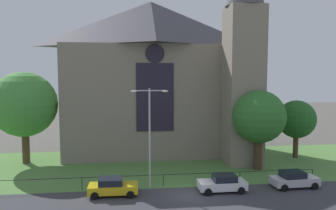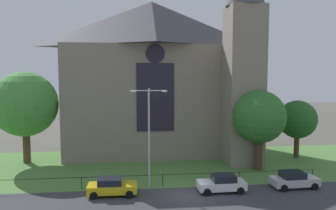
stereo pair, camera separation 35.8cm
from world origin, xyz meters
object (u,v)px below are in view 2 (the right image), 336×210
at_px(church_building, 158,75).
at_px(tree_right_far, 297,120).
at_px(streetlamp_near, 149,126).
at_px(parked_car_silver, 294,180).
at_px(parked_car_white, 222,183).
at_px(tree_right_near, 259,117).
at_px(tree_left_far, 25,104).
at_px(parked_car_yellow, 112,187).

distance_m(church_building, tree_right_far, 18.57).
xyz_separation_m(streetlamp_near, parked_car_silver, (13.18, -1.58, -4.97)).
bearing_deg(parked_car_white, tree_right_near, -133.10).
distance_m(church_building, tree_left_far, 16.78).
height_order(streetlamp_near, parked_car_white, streetlamp_near).
xyz_separation_m(tree_left_far, parked_car_yellow, (10.55, -11.83, -6.15)).
bearing_deg(church_building, tree_left_far, -165.02).
relative_size(church_building, parked_car_silver, 6.08).
relative_size(tree_left_far, parked_car_silver, 2.50).
height_order(tree_right_far, parked_car_yellow, tree_right_far).
height_order(streetlamp_near, parked_car_silver, streetlamp_near).
xyz_separation_m(church_building, tree_right_far, (16.85, -5.57, -5.47)).
distance_m(streetlamp_near, parked_car_silver, 14.17).
bearing_deg(tree_right_near, streetlamp_near, -160.08).
relative_size(streetlamp_near, parked_car_white, 2.17).
distance_m(tree_right_far, parked_car_white, 16.99).
bearing_deg(parked_car_silver, church_building, 122.30).
bearing_deg(streetlamp_near, parked_car_yellow, -153.72).
height_order(tree_right_near, streetlamp_near, streetlamp_near).
distance_m(tree_left_far, parked_car_silver, 30.13).
height_order(church_building, parked_car_white, church_building).
height_order(tree_right_far, tree_left_far, tree_left_far).
xyz_separation_m(streetlamp_near, parked_car_white, (6.33, -1.85, -4.97)).
relative_size(tree_right_far, parked_car_silver, 1.68).
height_order(streetlamp_near, parked_car_yellow, streetlamp_near).
xyz_separation_m(church_building, tree_left_far, (-15.87, -4.25, -3.38)).
distance_m(tree_left_far, parked_car_white, 24.30).
distance_m(tree_left_far, parked_car_yellow, 17.00).
xyz_separation_m(tree_right_far, tree_left_far, (-32.73, 1.33, 2.09)).
distance_m(tree_right_near, tree_left_far, 26.66).
xyz_separation_m(tree_right_far, streetlamp_near, (-18.87, -8.87, 0.91)).
xyz_separation_m(church_building, tree_right_near, (10.12, -10.05, -4.50)).
height_order(parked_car_yellow, parked_car_silver, same).
bearing_deg(streetlamp_near, parked_car_silver, -6.83).
xyz_separation_m(tree_right_far, parked_car_silver, (-5.69, -10.45, -4.06)).
height_order(church_building, streetlamp_near, church_building).
distance_m(church_building, tree_right_near, 14.95).
height_order(tree_left_far, parked_car_yellow, tree_left_far).
bearing_deg(church_building, streetlamp_near, -97.94).
bearing_deg(tree_left_far, church_building, 14.98).
bearing_deg(streetlamp_near, tree_right_near, 19.92).
height_order(church_building, parked_car_yellow, church_building).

